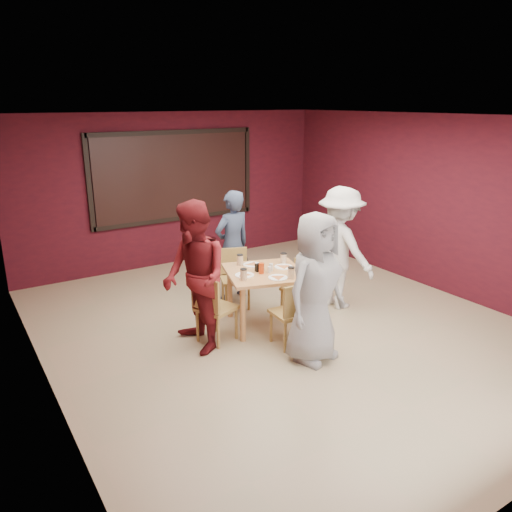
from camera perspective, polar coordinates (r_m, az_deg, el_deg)
floor at (r=6.94m, az=3.08°, el=-8.15°), size 7.00×7.00×0.00m
window_blinds at (r=9.38m, az=-9.23°, el=8.96°), size 3.00×0.02×1.50m
dining_table at (r=6.75m, az=0.97°, el=-2.55°), size 1.26×1.26×0.94m
chair_front at (r=6.25m, az=4.26°, el=-6.24°), size 0.45×0.45×0.87m
chair_back at (r=7.50m, az=-2.47°, el=-2.08°), size 0.54×0.54×0.87m
chair_left at (r=6.35m, az=-5.00°, el=-5.64°), size 0.56×0.56×0.91m
chair_right at (r=7.28m, az=5.05°, el=-3.20°), size 0.46×0.46×0.77m
diner_front at (r=5.84m, az=6.76°, el=-3.66°), size 1.00×0.77×1.81m
diner_back at (r=7.66m, az=-2.70°, el=1.19°), size 0.67×0.49×1.71m
diner_left at (r=6.08m, az=-7.00°, el=-2.48°), size 0.76×0.95×1.88m
diner_right at (r=7.44m, az=9.60°, el=0.89°), size 0.81×1.24×1.82m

